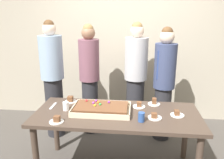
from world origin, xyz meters
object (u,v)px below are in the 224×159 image
(party_table, at_px, (117,120))
(sheet_cake, at_px, (101,109))
(plated_slice_near_left, at_px, (177,114))
(person_serving_front, at_px, (164,83))
(plated_slice_center_front, at_px, (154,103))
(drink_cup_nearest, at_px, (141,117))
(person_left_edge_reaching, at_px, (53,78))
(person_green_shirt_behind, at_px, (90,78))
(plated_slice_far_left, at_px, (57,120))
(cake_server_utensil, at_px, (53,106))
(plated_slice_far_right, at_px, (139,105))
(plated_slice_near_right, at_px, (71,100))
(plated_slice_center_back, at_px, (154,117))
(drink_cup_middle, at_px, (66,106))
(person_striped_tie_right, at_px, (136,77))

(party_table, bearing_deg, sheet_cake, 173.88)
(party_table, xyz_separation_m, plated_slice_near_left, (0.67, -0.00, 0.11))
(sheet_cake, height_order, person_serving_front, person_serving_front)
(plated_slice_center_front, xyz_separation_m, drink_cup_nearest, (-0.17, -0.49, 0.03))
(plated_slice_near_left, bearing_deg, person_left_edge_reaching, 156.23)
(person_serving_front, height_order, person_green_shirt_behind, person_green_shirt_behind)
(drink_cup_nearest, relative_size, person_left_edge_reaching, 0.06)
(sheet_cake, distance_m, plated_slice_far_left, 0.53)
(drink_cup_nearest, xyz_separation_m, person_serving_front, (0.33, 0.99, 0.08))
(person_serving_front, relative_size, person_left_edge_reaching, 0.95)
(cake_server_utensil, distance_m, person_serving_front, 1.57)
(plated_slice_far_left, xyz_separation_m, person_green_shirt_behind, (0.10, 1.21, 0.13))
(plated_slice_far_right, bearing_deg, drink_cup_nearest, -86.78)
(plated_slice_far_right, height_order, drink_cup_nearest, drink_cup_nearest)
(party_table, height_order, plated_slice_near_right, plated_slice_near_right)
(plated_slice_center_back, xyz_separation_m, person_left_edge_reaching, (-1.43, 0.84, 0.15))
(cake_server_utensil, bearing_deg, person_serving_front, 26.48)
(drink_cup_nearest, bearing_deg, party_table, 145.90)
(person_serving_front, bearing_deg, cake_server_utensil, -18.66)
(plated_slice_near_right, bearing_deg, drink_cup_middle, -85.82)
(sheet_cake, xyz_separation_m, plated_slice_center_back, (0.59, -0.12, -0.02))
(person_serving_front, height_order, person_striped_tie_right, person_striped_tie_right)
(sheet_cake, bearing_deg, person_striped_tie_right, 69.38)
(person_serving_front, xyz_separation_m, person_left_edge_reaching, (-1.62, -0.07, 0.03))
(plated_slice_near_right, bearing_deg, person_left_edge_reaching, 130.09)
(person_serving_front, height_order, person_left_edge_reaching, person_left_edge_reaching)
(plated_slice_far_right, height_order, cake_server_utensil, plated_slice_far_right)
(sheet_cake, bearing_deg, person_green_shirt_behind, 109.74)
(party_table, relative_size, plated_slice_center_front, 12.49)
(party_table, bearing_deg, drink_cup_nearest, -34.10)
(person_green_shirt_behind, bearing_deg, person_serving_front, 65.00)
(plated_slice_center_front, bearing_deg, drink_cup_nearest, -108.78)
(drink_cup_nearest, relative_size, person_serving_front, 0.06)
(plated_slice_near_left, bearing_deg, plated_slice_far_left, -166.90)
(person_green_shirt_behind, bearing_deg, sheet_cake, -0.02)
(party_table, bearing_deg, cake_server_utensil, 171.94)
(plated_slice_center_front, bearing_deg, plated_slice_far_left, -150.06)
(cake_server_utensil, relative_size, person_left_edge_reaching, 0.11)
(plated_slice_center_back, bearing_deg, party_table, 166.99)
(plated_slice_center_front, distance_m, plated_slice_center_back, 0.40)
(cake_server_utensil, xyz_separation_m, person_green_shirt_behind, (0.29, 0.80, 0.14))
(drink_cup_nearest, bearing_deg, person_green_shirt_behind, 125.18)
(plated_slice_far_left, distance_m, drink_cup_middle, 0.31)
(plated_slice_far_right, relative_size, drink_cup_nearest, 1.50)
(plated_slice_near_right, distance_m, drink_cup_nearest, 1.00)
(plated_slice_near_right, height_order, drink_cup_middle, drink_cup_middle)
(person_left_edge_reaching, bearing_deg, plated_slice_center_front, 24.00)
(plated_slice_center_back, relative_size, drink_cup_nearest, 1.50)
(person_serving_front, relative_size, person_striped_tie_right, 0.97)
(plated_slice_near_right, bearing_deg, party_table, -23.47)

